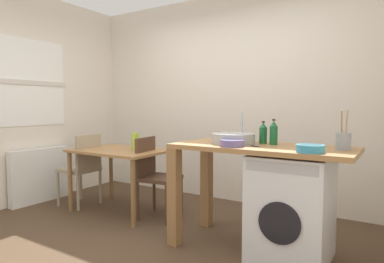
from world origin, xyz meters
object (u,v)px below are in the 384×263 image
(dining_table, at_px, (120,157))
(bottle_squat_brown, at_px, (274,133))
(chair_opposite, at_px, (154,172))
(chair_person_seat, at_px, (83,166))
(vase, at_px, (135,141))
(utensil_crock, at_px, (343,141))
(washing_machine, at_px, (291,207))
(mixing_bowl, at_px, (232,143))
(colander, at_px, (310,148))
(bottle_tall_green, at_px, (263,133))

(dining_table, distance_m, bottle_squat_brown, 1.93)
(chair_opposite, height_order, bottle_squat_brown, bottle_squat_brown)
(chair_person_seat, distance_m, vase, 0.79)
(dining_table, distance_m, chair_opposite, 0.50)
(utensil_crock, bearing_deg, washing_machine, -171.90)
(bottle_squat_brown, bearing_deg, vase, 174.15)
(chair_person_seat, xyz_separation_m, mixing_bowl, (2.18, -0.28, 0.44))
(chair_opposite, distance_m, bottle_squat_brown, 1.51)
(dining_table, xyz_separation_m, chair_person_seat, (-0.55, -0.10, -0.14))
(washing_machine, relative_size, mixing_bowl, 4.30)
(chair_opposite, height_order, vase, vase)
(colander, bearing_deg, dining_table, 170.13)
(bottle_tall_green, relative_size, colander, 1.00)
(utensil_crock, distance_m, vase, 2.31)
(bottle_squat_brown, height_order, mixing_bowl, bottle_squat_brown)
(dining_table, bearing_deg, mixing_bowl, -12.87)
(chair_opposite, relative_size, utensil_crock, 3.00)
(bottle_tall_green, height_order, mixing_bowl, bottle_tall_green)
(chair_person_seat, xyz_separation_m, utensil_crock, (2.99, -0.03, 0.48))
(utensil_crock, relative_size, vase, 1.53)
(bottle_tall_green, height_order, colander, bottle_tall_green)
(washing_machine, bearing_deg, dining_table, 175.14)
(bottle_squat_brown, relative_size, colander, 1.11)
(dining_table, bearing_deg, chair_person_seat, -169.89)
(mixing_bowl, bearing_deg, dining_table, 167.13)
(washing_machine, height_order, mixing_bowl, mixing_bowl)
(dining_table, height_order, vase, vase)
(washing_machine, distance_m, colander, 0.59)
(chair_opposite, relative_size, mixing_bowl, 4.50)
(utensil_crock, bearing_deg, vase, 174.42)
(mixing_bowl, height_order, utensil_crock, utensil_crock)
(bottle_squat_brown, bearing_deg, bottle_tall_green, 159.72)
(dining_table, distance_m, bottle_tall_green, 1.82)
(colander, bearing_deg, bottle_squat_brown, 140.14)
(bottle_tall_green, relative_size, mixing_bowl, 1.00)
(washing_machine, height_order, vase, vase)
(dining_table, bearing_deg, chair_opposite, 4.69)
(dining_table, relative_size, vase, 5.61)
(chair_opposite, relative_size, colander, 4.50)
(bottle_tall_green, bearing_deg, chair_person_seat, -178.53)
(washing_machine, bearing_deg, utensil_crock, 8.10)
(colander, relative_size, vase, 1.02)
(bottle_squat_brown, height_order, vase, bottle_squat_brown)
(mixing_bowl, bearing_deg, chair_person_seat, 172.77)
(chair_opposite, xyz_separation_m, bottle_squat_brown, (1.41, -0.12, 0.51))
(chair_person_seat, xyz_separation_m, washing_machine, (2.62, -0.08, -0.08))
(washing_machine, xyz_separation_m, mixing_bowl, (-0.44, -0.20, 0.52))
(chair_opposite, distance_m, utensil_crock, 2.03)
(dining_table, distance_m, colander, 2.32)
(utensil_crock, relative_size, colander, 1.50)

